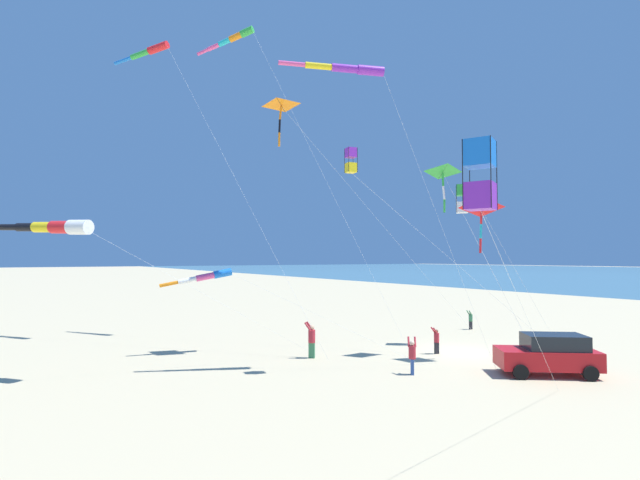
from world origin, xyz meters
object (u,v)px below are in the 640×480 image
at_px(kite_windsock_blue_topmost, 233,39).
at_px(kite_delta_white_trailing, 282,106).
at_px(person_bystander_far, 471,319).
at_px(kite_delta_checkered_midright, 481,208).
at_px(kite_box_green_low_center, 480,175).
at_px(person_adult_flyer, 312,338).
at_px(cooler_box, 580,364).
at_px(kite_windsock_small_distant, 347,69).
at_px(kite_box_yellow_midlevel, 352,161).
at_px(person_child_green_jacket, 436,339).
at_px(kite_box_long_streamer_left, 462,199).
at_px(kite_windsock_striped_overhead, 149,52).
at_px(person_child_grey_jacket, 412,354).
at_px(kite_delta_teal_far_right, 443,172).
at_px(kite_windsock_magenta_far_left, 56,227).
at_px(parked_car, 549,354).
at_px(kite_windsock_black_fish_shape, 207,277).

distance_m(kite_windsock_blue_topmost, kite_delta_white_trailing, 10.44).
relative_size(person_bystander_far, kite_delta_checkered_midright, 0.17).
bearing_deg(kite_box_green_low_center, person_adult_flyer, 73.11).
relative_size(cooler_box, kite_delta_white_trailing, 0.04).
bearing_deg(kite_windsock_small_distant, person_adult_flyer, 93.10).
relative_size(kite_delta_checkered_midright, kite_box_yellow_midlevel, 0.71).
bearing_deg(kite_delta_checkered_midright, person_child_green_jacket, 112.75).
xyz_separation_m(kite_windsock_blue_topmost, kite_windsock_small_distant, (0.76, -12.93, -6.52)).
relative_size(kite_box_long_streamer_left, kite_windsock_striped_overhead, 0.49).
height_order(person_child_green_jacket, kite_windsock_blue_topmost, kite_windsock_blue_topmost).
bearing_deg(cooler_box, person_child_grey_jacket, 155.40).
relative_size(kite_windsock_small_distant, kite_delta_teal_far_right, 1.41).
bearing_deg(kite_delta_checkered_midright, kite_box_yellow_midlevel, 168.61).
bearing_deg(kite_windsock_blue_topmost, kite_windsock_striped_overhead, 161.87).
relative_size(cooler_box, kite_windsock_magenta_far_left, 0.04).
bearing_deg(kite_box_long_streamer_left, parked_car, -111.40).
bearing_deg(kite_delta_checkered_midright, kite_windsock_magenta_far_left, 157.86).
bearing_deg(kite_delta_white_trailing, kite_box_long_streamer_left, -20.10).
height_order(cooler_box, kite_windsock_small_distant, kite_windsock_small_distant).
distance_m(cooler_box, person_bystander_far, 12.39).
height_order(person_child_green_jacket, kite_windsock_small_distant, kite_windsock_small_distant).
height_order(person_bystander_far, kite_box_green_low_center, kite_box_green_low_center).
bearing_deg(parked_car, person_child_green_jacket, 97.02).
bearing_deg(person_bystander_far, parked_car, -126.27).
relative_size(kite_box_green_low_center, kite_box_yellow_midlevel, 0.83).
relative_size(cooler_box, kite_box_yellow_midlevel, 0.05).
height_order(kite_windsock_black_fish_shape, kite_windsock_small_distant, kite_windsock_small_distant).
distance_m(kite_delta_checkered_midright, kite_windsock_striped_overhead, 24.46).
distance_m(person_child_grey_jacket, kite_box_green_low_center, 12.61).
bearing_deg(kite_delta_teal_far_right, cooler_box, -62.10).
bearing_deg(kite_box_green_low_center, cooler_box, 20.90).
bearing_deg(kite_windsock_striped_overhead, person_child_green_jacket, -49.40).
relative_size(person_child_grey_jacket, kite_delta_teal_far_right, 0.16).
bearing_deg(kite_windsock_small_distant, kite_box_long_streamer_left, 7.68).
bearing_deg(kite_windsock_black_fish_shape, kite_box_yellow_midlevel, -62.47).
bearing_deg(kite_windsock_small_distant, parked_car, -40.12).
distance_m(person_child_green_jacket, kite_box_yellow_midlevel, 11.22).
bearing_deg(person_child_grey_jacket, kite_box_green_low_center, -125.72).
distance_m(parked_car, kite_box_long_streamer_left, 11.21).
bearing_deg(kite_windsock_blue_topmost, kite_windsock_small_distant, -86.63).
height_order(cooler_box, kite_delta_checkered_midright, kite_delta_checkered_midright).
relative_size(parked_car, kite_box_green_low_center, 0.46).
xyz_separation_m(kite_box_green_low_center, kite_box_yellow_midlevel, (4.31, 10.69, 2.71)).
height_order(person_adult_flyer, kite_box_green_low_center, kite_box_green_low_center).
bearing_deg(kite_windsock_striped_overhead, person_adult_flyer, -62.75).
bearing_deg(kite_delta_teal_far_right, parked_car, -84.42).
xyz_separation_m(parked_car, kite_delta_teal_far_right, (-0.56, 5.72, 9.17)).
distance_m(kite_box_long_streamer_left, kite_windsock_small_distant, 11.42).
height_order(kite_windsock_magenta_far_left, kite_delta_teal_far_right, kite_delta_teal_far_right).
relative_size(kite_windsock_magenta_far_left, kite_delta_teal_far_right, 1.39).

